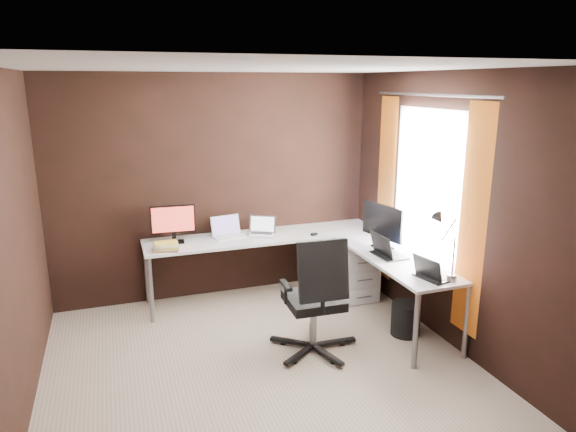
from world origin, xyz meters
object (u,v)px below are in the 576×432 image
at_px(laptop_black_small, 431,274).
at_px(desk_lamp, 444,238).
at_px(monitor_left, 173,222).
at_px(laptop_silver, 262,230).
at_px(drawer_pedestal, 354,272).
at_px(book_stack, 166,246).
at_px(monitor_right, 382,224).
at_px(wastebasket, 406,319).
at_px(laptop_black_big, 386,251).
at_px(laptop_white, 228,232).
at_px(office_chair, 315,319).

xyz_separation_m(laptop_black_small, desk_lamp, (0.07, -0.05, 0.34)).
bearing_deg(monitor_left, laptop_black_small, -38.37).
height_order(monitor_left, laptop_silver, monitor_left).
relative_size(drawer_pedestal, book_stack, 2.04).
xyz_separation_m(monitor_right, wastebasket, (0.01, -0.51, -0.83)).
xyz_separation_m(monitor_right, laptop_black_small, (-0.01, -0.90, -0.22)).
xyz_separation_m(laptop_black_big, laptop_black_small, (0.07, -0.65, -0.01)).
xyz_separation_m(monitor_right, laptop_silver, (-1.03, 0.88, -0.22)).
height_order(monitor_left, monitor_right, monitor_right).
bearing_deg(laptop_silver, drawer_pedestal, 6.52).
bearing_deg(laptop_silver, laptop_white, -158.54).
distance_m(laptop_black_small, office_chair, 1.10).
height_order(book_stack, desk_lamp, desk_lamp).
relative_size(laptop_silver, wastebasket, 1.13).
relative_size(drawer_pedestal, monitor_right, 1.08).
bearing_deg(desk_lamp, monitor_right, 81.19).
bearing_deg(office_chair, wastebasket, 3.68).
bearing_deg(laptop_silver, book_stack, -140.12).
relative_size(drawer_pedestal, laptop_silver, 1.64).
distance_m(laptop_black_big, office_chair, 1.02).
relative_size(monitor_right, laptop_black_big, 1.53).
height_order(laptop_black_big, office_chair, office_chair).
distance_m(laptop_black_small, wastebasket, 0.73).
xyz_separation_m(drawer_pedestal, laptop_black_big, (-0.03, -0.73, 0.48)).
bearing_deg(monitor_right, book_stack, 59.47).
xyz_separation_m(laptop_black_small, office_chair, (-0.94, 0.37, -0.45)).
distance_m(desk_lamp, office_chair, 1.34).
bearing_deg(book_stack, laptop_black_big, -24.21).
bearing_deg(laptop_silver, laptop_black_small, -31.75).
xyz_separation_m(monitor_left, desk_lamp, (2.05, -1.85, 0.15)).
height_order(monitor_left, desk_lamp, desk_lamp).
bearing_deg(monitor_left, wastebasket, -31.21).
xyz_separation_m(monitor_left, laptop_silver, (0.97, -0.02, -0.18)).
height_order(laptop_black_big, book_stack, laptop_black_big).
bearing_deg(laptop_white, monitor_left, 172.20).
height_order(drawer_pedestal, laptop_white, laptop_white).
bearing_deg(monitor_right, laptop_black_small, 166.00).
height_order(laptop_silver, laptop_black_big, laptop_black_big).
distance_m(monitor_left, laptop_black_big, 2.24).
xyz_separation_m(laptop_silver, office_chair, (0.08, -1.41, -0.45)).
xyz_separation_m(monitor_left, office_chair, (1.05, -1.44, -0.63)).
bearing_deg(laptop_white, laptop_silver, -17.39).
bearing_deg(laptop_black_big, drawer_pedestal, -4.31).
distance_m(monitor_left, desk_lamp, 2.77).
bearing_deg(wastebasket, laptop_silver, 126.83).
bearing_deg(wastebasket, monitor_right, 91.47).
xyz_separation_m(monitor_left, monitor_right, (2.00, -0.90, 0.03)).
height_order(drawer_pedestal, book_stack, book_stack).
bearing_deg(desk_lamp, monitor_left, 125.98).
distance_m(laptop_silver, office_chair, 1.49).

